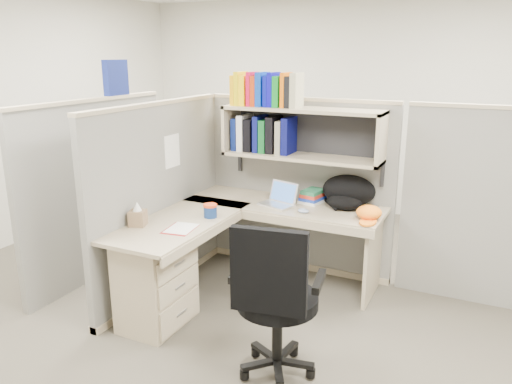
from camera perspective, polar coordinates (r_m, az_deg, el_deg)
The scene contains 14 objects.
ground at distance 4.19m, azimuth -0.01°, elevation -13.03°, with size 6.00×6.00×0.00m, color #3B362E.
room_shell at distance 3.70m, azimuth -0.01°, elevation 9.59°, with size 6.00×6.00×6.00m.
cubicle at distance 4.39m, azimuth -1.75°, elevation 1.08°, with size 3.79×1.84×1.95m.
desk at distance 3.96m, azimuth -7.21°, elevation -7.89°, with size 1.74×1.75×0.73m.
laptop at distance 4.31m, azimuth 2.37°, elevation -0.25°, with size 0.28×0.28×0.20m, color silver, non-canonical shape.
backpack at distance 4.32m, azimuth 10.34°, elevation 0.01°, with size 0.46×0.36×0.27m, color black, non-canonical shape.
orange_cap at distance 4.07m, azimuth 12.79°, elevation -2.29°, with size 0.20×0.24×0.11m, color orange, non-canonical shape.
snack_canister at distance 4.02m, azimuth -5.24°, elevation -2.12°, with size 0.11×0.11×0.11m.
tissue_box at distance 3.92m, azimuth -13.38°, elevation -2.42°, with size 0.12×0.12×0.19m, color #886B4D, non-canonical shape.
mouse at distance 4.15m, azimuth 5.43°, elevation -2.16°, with size 0.10×0.06×0.04m, color #8A9EC4.
paper_cup at distance 4.56m, azimuth 4.08°, elevation 0.02°, with size 0.08×0.08×0.11m, color white.
book_stack at distance 4.44m, azimuth 6.50°, elevation -0.46°, with size 0.17×0.23×0.11m, color gray, non-canonical shape.
loose_paper at distance 3.82m, azimuth -8.52°, elevation -4.11°, with size 0.19×0.25×0.00m, color white, non-canonical shape.
task_chair at distance 3.21m, azimuth 2.25°, elevation -14.90°, with size 0.59×0.55×1.07m.
Camera 1 is at (1.60, -3.31, 2.01)m, focal length 35.00 mm.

